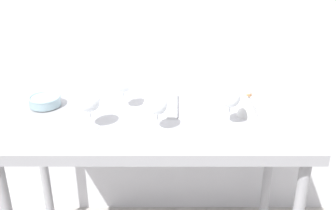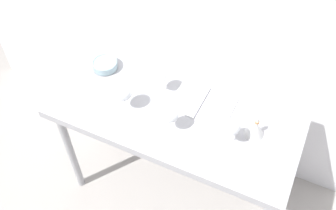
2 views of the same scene
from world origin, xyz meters
name	(u,v)px [view 1 (image 1 of 2)]	position (x,y,z in m)	size (l,w,h in m)	color
back_wall	(156,9)	(0.00, 0.49, 1.30)	(3.80, 0.04, 2.60)	silver
steel_counter	(154,138)	(0.00, -0.01, 0.79)	(1.40, 0.65, 0.90)	#99999E
wine_glass_near_right	(231,99)	(0.34, -0.08, 1.03)	(0.09, 0.09, 0.18)	white
wine_glass_near_center	(158,106)	(0.02, -0.13, 1.02)	(0.09, 0.09, 0.17)	white
wine_glass_far_left	(123,85)	(-0.14, 0.09, 1.03)	(0.08, 0.08, 0.17)	white
wine_glass_near_left	(89,102)	(-0.27, -0.10, 1.03)	(0.10, 0.10, 0.18)	white
open_notebook	(178,107)	(0.12, 0.11, 0.90)	(0.35, 0.25, 0.01)	white
tasting_sheet_upper	(94,106)	(-0.30, 0.13, 0.90)	(0.15, 0.21, 0.00)	white
tasting_bowl	(45,101)	(-0.53, 0.12, 0.93)	(0.16, 0.16, 0.05)	beige
decanter_funnel	(248,105)	(0.44, 0.03, 0.95)	(0.11, 0.11, 0.14)	silver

